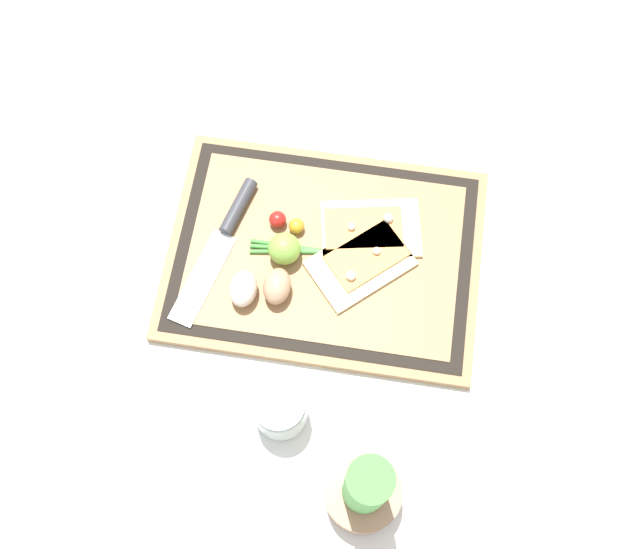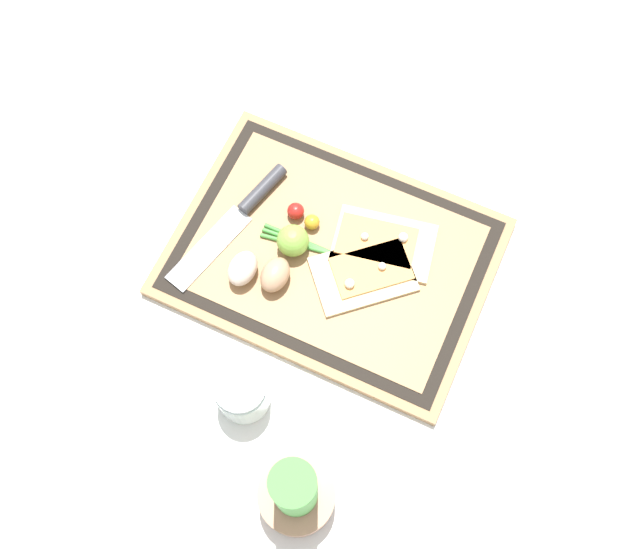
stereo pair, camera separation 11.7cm
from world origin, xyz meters
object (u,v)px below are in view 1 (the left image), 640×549
egg_brown (277,286)px  herb_pot (364,490)px  cherry_tomato_red (278,220)px  pizza_slice_near (369,228)px  lime (284,249)px  knife (228,227)px  pizza_slice_far (362,262)px  cherry_tomato_yellow (296,226)px  sauce_jar (280,410)px  egg_pink (243,289)px

egg_brown → herb_pot: 0.34m
cherry_tomato_red → pizza_slice_near: bearing=-175.8°
cherry_tomato_red → lime: bearing=111.2°
knife → lime: size_ratio=5.08×
lime → pizza_slice_far: bearing=-178.2°
cherry_tomato_yellow → herb_pot: herb_pot is taller
pizza_slice_far → sauce_jar: size_ratio=2.16×
pizza_slice_far → herb_pot: 0.36m
cherry_tomato_red → herb_pot: bearing=115.5°
cherry_tomato_red → cherry_tomato_yellow: cherry_tomato_red is taller
cherry_tomato_yellow → lime: bearing=76.9°
lime → cherry_tomato_red: bearing=-68.8°
pizza_slice_far → egg_pink: 0.19m
cherry_tomato_red → sauce_jar: sauce_jar is taller
cherry_tomato_red → knife: bearing=16.0°
pizza_slice_far → egg_pink: egg_pink is taller
cherry_tomato_red → sauce_jar: 0.31m
egg_pink → cherry_tomato_yellow: size_ratio=2.38×
pizza_slice_near → egg_brown: 0.18m
sauce_jar → herb_pot: bearing=143.9°
sauce_jar → pizza_slice_far: bearing=-109.0°
knife → egg_brown: size_ratio=4.41×
pizza_slice_far → egg_pink: (0.18, 0.08, 0.02)m
pizza_slice_far → egg_pink: size_ratio=3.09×
sauce_jar → knife: bearing=-64.5°
egg_brown → cherry_tomato_red: (0.02, -0.12, -0.01)m
cherry_tomato_red → egg_pink: bearing=76.3°
pizza_slice_near → sauce_jar: sauce_jar is taller
cherry_tomato_red → cherry_tomato_yellow: (-0.03, 0.01, -0.00)m
pizza_slice_near → knife: bearing=8.3°
egg_pink → herb_pot: bearing=129.1°
lime → herb_pot: (-0.17, 0.35, 0.03)m
egg_brown → lime: lime is taller
pizza_slice_near → cherry_tomato_red: 0.15m
herb_pot → sauce_jar: herb_pot is taller
lime → cherry_tomato_red: (0.02, -0.05, -0.01)m
pizza_slice_far → sauce_jar: bearing=71.0°
egg_pink → lime: (-0.05, -0.07, 0.00)m
knife → herb_pot: (-0.27, 0.38, 0.05)m
pizza_slice_far → cherry_tomato_yellow: cherry_tomato_yellow is taller
egg_pink → cherry_tomato_red: size_ratio=2.15×
pizza_slice_far → lime: 0.13m
pizza_slice_far → cherry_tomato_red: bearing=-19.1°
egg_pink → cherry_tomato_red: egg_pink is taller
knife → egg_brown: 0.14m
pizza_slice_near → herb_pot: bearing=95.9°
pizza_slice_far → knife: bearing=-7.1°
lime → sauce_jar: (-0.04, 0.25, -0.01)m
egg_pink → lime: bearing=-125.1°
egg_pink → sauce_jar: (-0.09, 0.18, -0.00)m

